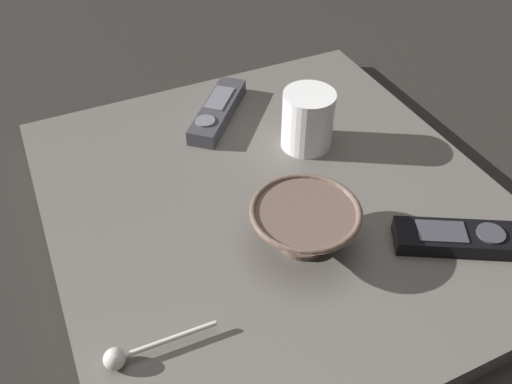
% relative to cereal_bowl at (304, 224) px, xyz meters
% --- Properties ---
extents(ground_plane, '(6.00, 6.00, 0.00)m').
position_rel_cereal_bowl_xyz_m(ground_plane, '(-0.01, -0.10, -0.07)').
color(ground_plane, black).
extents(table, '(0.63, 0.67, 0.04)m').
position_rel_cereal_bowl_xyz_m(table, '(-0.01, -0.10, -0.06)').
color(table, '#5B5651').
rests_on(table, ground).
extents(cereal_bowl, '(0.14, 0.14, 0.06)m').
position_rel_cereal_bowl_xyz_m(cereal_bowl, '(0.00, 0.00, 0.00)').
color(cereal_bowl, brown).
rests_on(cereal_bowl, table).
extents(coffee_mug, '(0.08, 0.08, 0.09)m').
position_rel_cereal_bowl_xyz_m(coffee_mug, '(-0.11, -0.19, 0.01)').
color(coffee_mug, white).
rests_on(coffee_mug, table).
extents(teaspoon, '(0.13, 0.02, 0.02)m').
position_rel_cereal_bowl_xyz_m(teaspoon, '(0.25, 0.07, -0.02)').
color(teaspoon, silver).
rests_on(teaspoon, table).
extents(tv_remote_near, '(0.15, 0.17, 0.03)m').
position_rel_cereal_bowl_xyz_m(tv_remote_near, '(-0.00, -0.32, -0.02)').
color(tv_remote_near, '#38383D').
rests_on(tv_remote_near, table).
extents(tv_remote_far, '(0.16, 0.12, 0.03)m').
position_rel_cereal_bowl_xyz_m(tv_remote_far, '(-0.18, 0.08, -0.03)').
color(tv_remote_far, black).
rests_on(tv_remote_far, table).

